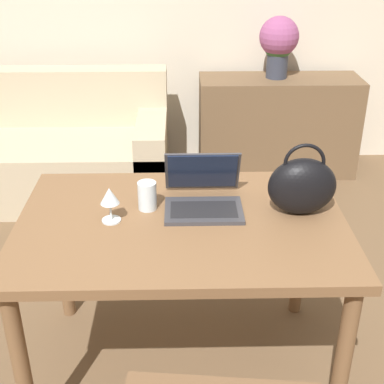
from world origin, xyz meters
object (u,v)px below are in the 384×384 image
(flower_vase, at_px, (278,42))
(handbag, at_px, (301,186))
(laptop, at_px, (202,192))
(drinking_glass, at_px, (146,196))
(couch, at_px, (44,154))
(wine_glass, at_px, (109,198))

(flower_vase, bearing_deg, handbag, -96.75)
(laptop, bearing_deg, handbag, -11.81)
(drinking_glass, bearing_deg, couch, 116.91)
(laptop, relative_size, flower_vase, 0.70)
(wine_glass, bearing_deg, laptop, 19.66)
(couch, distance_m, drinking_glass, 1.90)
(laptop, relative_size, drinking_glass, 2.68)
(couch, distance_m, wine_glass, 1.94)
(wine_glass, relative_size, handbag, 0.48)
(couch, height_order, laptop, laptop)
(wine_glass, bearing_deg, flower_vase, 64.85)
(drinking_glass, xyz_separation_m, flower_vase, (0.83, 1.96, 0.18))
(handbag, xyz_separation_m, flower_vase, (0.24, 2.00, 0.12))
(drinking_glass, bearing_deg, wine_glass, -144.49)
(drinking_glass, bearing_deg, handbag, -4.49)
(couch, height_order, wine_glass, wine_glass)
(couch, xyz_separation_m, handbag, (1.42, -1.68, 0.58))
(handbag, distance_m, flower_vase, 2.02)
(handbag, bearing_deg, wine_glass, -176.21)
(laptop, height_order, drinking_glass, laptop)
(drinking_glass, xyz_separation_m, wine_glass, (-0.13, -0.09, 0.04))
(drinking_glass, distance_m, wine_glass, 0.17)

